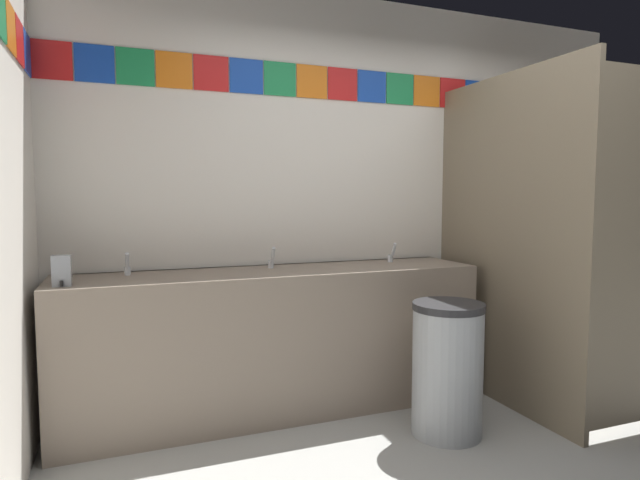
# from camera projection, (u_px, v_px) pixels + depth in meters

# --- Properties ---
(wall_back) EXTENTS (4.30, 0.09, 2.74)m
(wall_back) POSITION_uv_depth(u_px,v_px,m) (368.00, 194.00, 3.81)
(wall_back) COLOR silver
(wall_back) RESTS_ON ground_plane
(vanity_counter) EXTENTS (2.60, 0.57, 0.90)m
(vanity_counter) POSITION_uv_depth(u_px,v_px,m) (276.00, 339.00, 3.31)
(vanity_counter) COLOR gray
(vanity_counter) RESTS_ON ground_plane
(faucet_left) EXTENTS (0.04, 0.10, 0.14)m
(faucet_left) POSITION_uv_depth(u_px,v_px,m) (127.00, 267.00, 3.04)
(faucet_left) COLOR silver
(faucet_left) RESTS_ON vanity_counter
(faucet_center) EXTENTS (0.04, 0.10, 0.14)m
(faucet_center) POSITION_uv_depth(u_px,v_px,m) (272.00, 260.00, 3.35)
(faucet_center) COLOR silver
(faucet_center) RESTS_ON vanity_counter
(faucet_right) EXTENTS (0.04, 0.10, 0.14)m
(faucet_right) POSITION_uv_depth(u_px,v_px,m) (392.00, 255.00, 3.66)
(faucet_right) COLOR silver
(faucet_right) RESTS_ON vanity_counter
(soap_dispenser) EXTENTS (0.09, 0.09, 0.16)m
(soap_dispenser) POSITION_uv_depth(u_px,v_px,m) (62.00, 271.00, 2.68)
(soap_dispenser) COLOR gray
(soap_dispenser) RESTS_ON vanity_counter
(stall_divider) EXTENTS (0.92, 1.37, 2.14)m
(stall_divider) POSITION_uv_depth(u_px,v_px,m) (555.00, 244.00, 3.22)
(stall_divider) COLOR #726651
(stall_divider) RESTS_ON ground_plane
(toilet) EXTENTS (0.39, 0.49, 0.74)m
(toilet) POSITION_uv_depth(u_px,v_px,m) (531.00, 341.00, 3.83)
(toilet) COLOR white
(toilet) RESTS_ON ground_plane
(trash_bin) EXTENTS (0.40, 0.40, 0.76)m
(trash_bin) POSITION_uv_depth(u_px,v_px,m) (447.00, 369.00, 2.98)
(trash_bin) COLOR #999EA3
(trash_bin) RESTS_ON ground_plane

